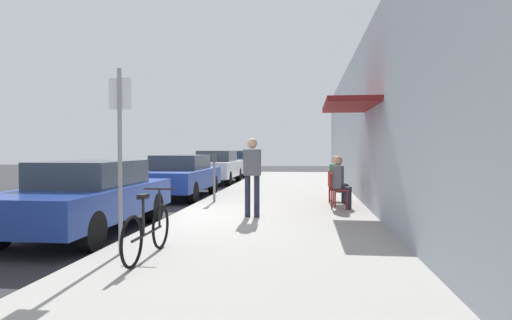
{
  "coord_description": "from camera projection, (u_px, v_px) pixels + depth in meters",
  "views": [
    {
      "loc": [
        3.0,
        -8.94,
        1.61
      ],
      "look_at": [
        1.3,
        5.36,
        1.21
      ],
      "focal_mm": 30.14,
      "sensor_mm": 36.0,
      "label": 1
    }
  ],
  "objects": [
    {
      "name": "seated_patron_0",
      "position": [
        340.0,
        180.0,
        10.55
      ],
      "size": [
        0.5,
        0.45,
        1.29
      ],
      "color": "#232838",
      "rests_on": "sidewalk_slab"
    },
    {
      "name": "cafe_chair_0",
      "position": [
        338.0,
        188.0,
        10.57
      ],
      "size": [
        0.55,
        0.55,
        0.87
      ],
      "color": "maroon",
      "rests_on": "sidewalk_slab"
    },
    {
      "name": "parked_car_2",
      "position": [
        217.0,
        167.0,
        19.64
      ],
      "size": [
        1.8,
        4.4,
        1.49
      ],
      "color": "silver",
      "rests_on": "ground_plane"
    },
    {
      "name": "parking_meter",
      "position": [
        214.0,
        174.0,
        11.89
      ],
      "size": [
        0.12,
        0.1,
        1.32
      ],
      "color": "slate",
      "rests_on": "sidewalk_slab"
    },
    {
      "name": "ground_plane",
      "position": [
        167.0,
        222.0,
        9.27
      ],
      "size": [
        60.0,
        60.0,
        0.0
      ],
      "primitive_type": "plane",
      "color": "#2D2D30"
    },
    {
      "name": "parked_car_1",
      "position": [
        180.0,
        175.0,
        13.97
      ],
      "size": [
        1.8,
        4.4,
        1.38
      ],
      "color": "navy",
      "rests_on": "ground_plane"
    },
    {
      "name": "street_sign",
      "position": [
        120.0,
        146.0,
        6.01
      ],
      "size": [
        0.32,
        0.06,
        2.6
      ],
      "color": "gray",
      "rests_on": "sidewalk_slab"
    },
    {
      "name": "cafe_chair_2",
      "position": [
        334.0,
        183.0,
        12.2
      ],
      "size": [
        0.46,
        0.46,
        0.87
      ],
      "color": "maroon",
      "rests_on": "sidewalk_slab"
    },
    {
      "name": "pedestrian_standing",
      "position": [
        252.0,
        171.0,
        9.22
      ],
      "size": [
        0.36,
        0.22,
        1.7
      ],
      "color": "#232838",
      "rests_on": "sidewalk_slab"
    },
    {
      "name": "seated_patron_1",
      "position": [
        338.0,
        178.0,
        11.52
      ],
      "size": [
        0.49,
        0.44,
        1.29
      ],
      "color": "#232838",
      "rests_on": "sidewalk_slab"
    },
    {
      "name": "parked_car_0",
      "position": [
        88.0,
        196.0,
        8.11
      ],
      "size": [
        1.8,
        4.4,
        1.36
      ],
      "color": "navy",
      "rests_on": "ground_plane"
    },
    {
      "name": "sidewalk_slab",
      "position": [
        277.0,
        209.0,
        10.99
      ],
      "size": [
        4.5,
        32.0,
        0.12
      ],
      "primitive_type": "cube",
      "color": "#9E9B93",
      "rests_on": "ground_plane"
    },
    {
      "name": "bicycle_0",
      "position": [
        148.0,
        231.0,
        5.82
      ],
      "size": [
        0.46,
        1.71,
        0.9
      ],
      "color": "black",
      "rests_on": "sidewalk_slab"
    },
    {
      "name": "parked_car_3",
      "position": [
        238.0,
        162.0,
        25.58
      ],
      "size": [
        1.8,
        4.4,
        1.46
      ],
      "color": "navy",
      "rests_on": "ground_plane"
    },
    {
      "name": "building_facade",
      "position": [
        374.0,
        119.0,
        10.64
      ],
      "size": [
        1.4,
        32.0,
        4.65
      ],
      "color": "#999EA8",
      "rests_on": "ground_plane"
    },
    {
      "name": "cafe_chair_1",
      "position": [
        335.0,
        185.0,
        11.52
      ],
      "size": [
        0.53,
        0.53,
        0.87
      ],
      "color": "maroon",
      "rests_on": "sidewalk_slab"
    }
  ]
}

